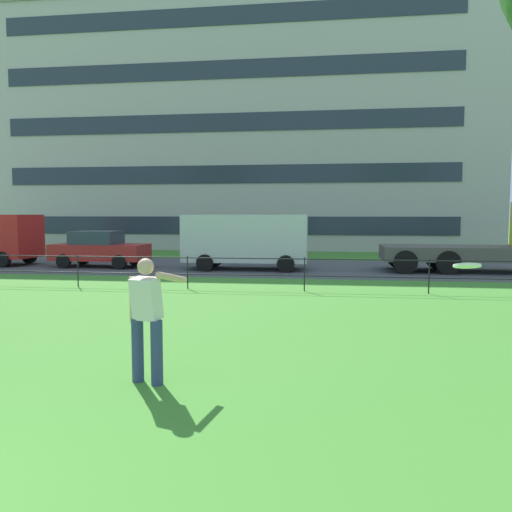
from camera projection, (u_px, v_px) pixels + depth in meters
The scene contains 8 objects.
street_strip at pixel (228, 267), 21.76m from camera, with size 80.00×7.32×0.01m, color #4C4C51.
park_fence at pixel (188, 267), 15.31m from camera, with size 35.40×0.04×1.00m.
person_thrower at pixel (147, 316), 6.74m from camera, with size 0.69×0.73×1.69m.
frisbee at pixel (467, 266), 5.14m from camera, with size 0.27×0.27×0.09m.
car_red_right at pixel (99, 249), 21.69m from camera, with size 4.05×1.91×1.54m.
panel_van_left at pixel (246, 238), 20.65m from camera, with size 5.02×2.15×2.24m.
flatbed_truck_center at pixel (508, 241), 19.58m from camera, with size 7.32×2.46×2.75m.
apartment_building_background at pixel (243, 137), 38.03m from camera, with size 33.48×15.25×16.02m.
Camera 1 is at (4.12, -2.07, 2.27)m, focal length 35.47 mm.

